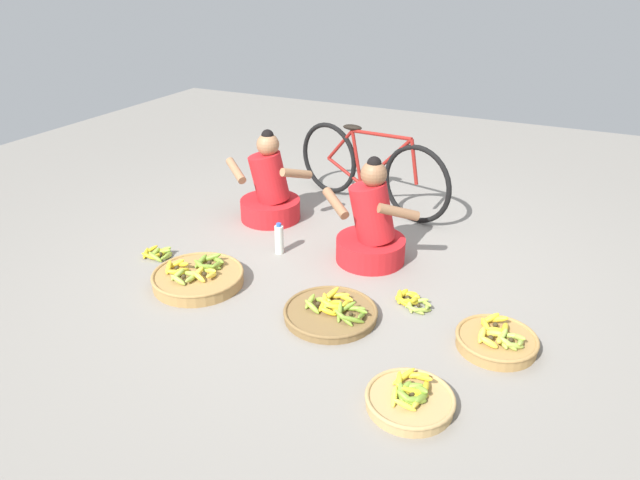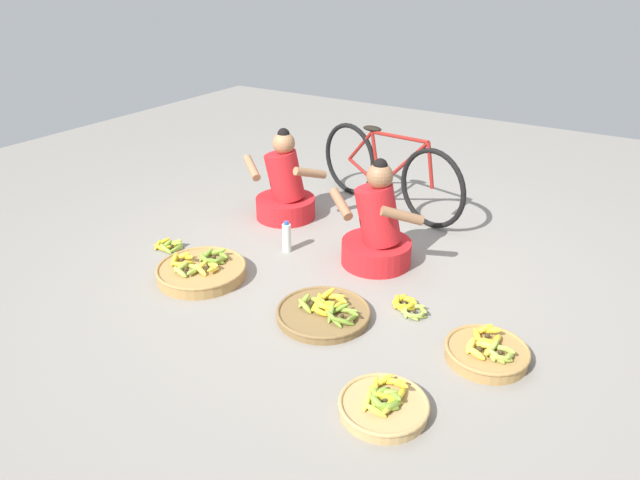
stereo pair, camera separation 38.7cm
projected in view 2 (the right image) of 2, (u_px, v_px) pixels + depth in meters
The scene contains 11 objects.
ground_plane at pixel (335, 273), 4.18m from camera, with size 10.00×10.00×0.00m, color gray.
vendor_woman_front at pixel (377, 231), 4.20m from camera, with size 0.75×0.52×0.82m.
vendor_woman_behind at pixel (285, 190), 4.98m from camera, with size 0.73×0.55×0.80m.
bicycle_leaning at pixel (388, 171), 5.12m from camera, with size 1.63×0.57×0.73m.
banana_basket_front_center at pixel (487, 352), 3.26m from camera, with size 0.48×0.48×0.15m.
banana_basket_back_right at pixel (324, 312), 3.64m from camera, with size 0.60×0.60×0.14m.
banana_basket_mid_right at pixel (201, 270), 4.10m from camera, with size 0.64×0.64×0.16m.
banana_basket_near_bicycle at pixel (384, 405), 2.88m from camera, with size 0.46×0.46×0.14m.
loose_bananas_back_center at pixel (169, 246), 4.52m from camera, with size 0.25×0.19×0.09m.
loose_bananas_back_left at pixel (408, 306), 3.73m from camera, with size 0.28×0.24×0.08m.
water_bottle at pixel (287, 237), 4.44m from camera, with size 0.07×0.07×0.25m.
Camera 2 is at (1.85, -3.15, 2.06)m, focal length 32.23 mm.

